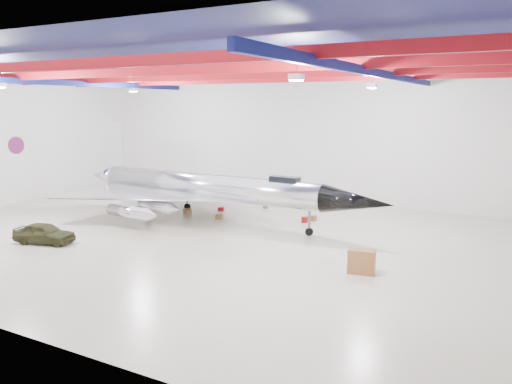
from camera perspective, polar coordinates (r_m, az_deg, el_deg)
The scene contains 15 objects.
floor at distance 33.44m, azimuth -7.26°, elevation -4.86°, with size 40.00×40.00×0.00m, color #C2B89A.
wall_back at distance 45.45m, azimuth 3.69°, elevation 6.18°, with size 40.00×40.00×0.00m, color silver.
ceiling at distance 32.41m, azimuth -7.71°, elevation 14.28°, with size 40.00×40.00×0.00m, color #0A0F38.
ceiling_structure at distance 32.37m, azimuth -7.68°, elevation 13.09°, with size 39.50×29.50×1.08m.
wall_roundel at distance 48.15m, azimuth -25.71°, elevation 4.83°, with size 1.50×1.50×0.10m, color #B21414.
jet_aircraft at distance 36.85m, azimuth -5.74°, elevation 0.26°, with size 25.95×15.43×7.08m.
jeep at distance 33.72m, azimuth -23.05°, elevation -4.34°, with size 1.53×3.81×1.30m, color #303118.
desk at distance 26.21m, azimuth 11.97°, elevation -7.80°, with size 1.37×0.68×1.26m, color brown.
crate_ply at distance 39.80m, azimuth -7.86°, elevation -2.17°, with size 0.55×0.44×0.39m, color olive.
toolbox_red at distance 40.42m, azimuth -4.02°, elevation -1.96°, with size 0.46×0.37×0.32m, color maroon.
parts_bin at distance 37.28m, azimuth 6.47°, elevation -2.98°, with size 0.55×0.44×0.39m, color olive.
crate_small at distance 42.17m, azimuth -7.77°, elevation -1.56°, with size 0.38×0.31×0.27m, color #59595B.
tool_chest at distance 36.60m, azimuth 5.56°, elevation -3.17°, with size 0.47×0.47×0.42m, color maroon.
oil_barrel at distance 37.71m, azimuth -4.23°, elevation -2.83°, with size 0.48×0.39×0.34m, color olive.
spares_box at distance 41.38m, azimuth 1.06°, elevation -1.62°, with size 0.40×0.40×0.36m, color #59595B.
Camera 1 is at (18.91, -26.21, 8.58)m, focal length 35.00 mm.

